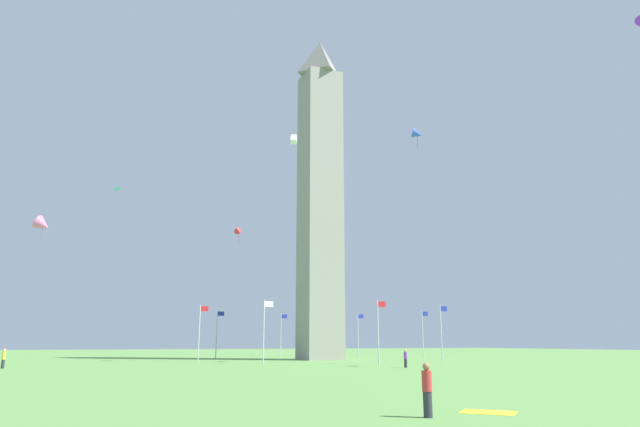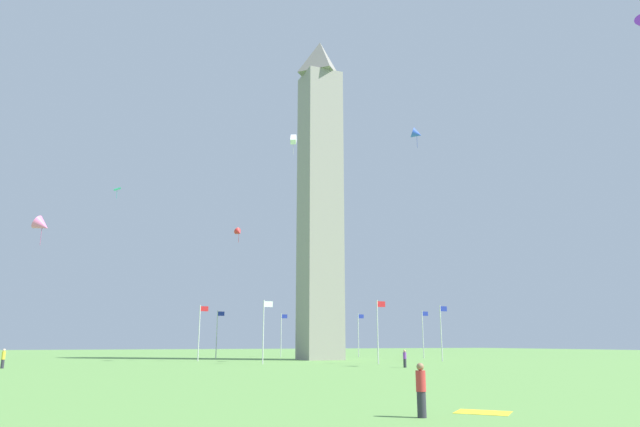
{
  "view_description": "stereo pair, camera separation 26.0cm",
  "coord_description": "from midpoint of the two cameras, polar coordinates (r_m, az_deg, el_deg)",
  "views": [
    {
      "loc": [
        -30.86,
        -73.17,
        2.35
      ],
      "look_at": [
        0.0,
        0.0,
        20.57
      ],
      "focal_mm": 31.56,
      "sensor_mm": 36.0,
      "label": 1
    },
    {
      "loc": [
        -30.62,
        -73.27,
        2.35
      ],
      "look_at": [
        0.0,
        0.0,
        20.57
      ],
      "focal_mm": 31.56,
      "sensor_mm": 36.0,
      "label": 2
    }
  ],
  "objects": [
    {
      "name": "kite_red_delta",
      "position": [
        75.96,
        -8.32,
        -1.89
      ],
      "size": [
        1.35,
        1.52,
        2.01
      ],
      "color": "red"
    },
    {
      "name": "ground_plane",
      "position": [
        79.44,
        -0.1,
        -14.62
      ],
      "size": [
        260.0,
        260.0,
        0.0
      ],
      "primitive_type": "plane",
      "color": "#609347"
    },
    {
      "name": "kite_cyan_diamond",
      "position": [
        73.69,
        -19.96,
        2.32
      ],
      "size": [
        0.88,
        0.92,
        1.36
      ],
      "color": "#33C6D1"
    },
    {
      "name": "kite_blue_delta",
      "position": [
        71.5,
        9.71,
        7.94
      ],
      "size": [
        1.97,
        1.86,
        2.63
      ],
      "color": "blue"
    },
    {
      "name": "person_red_shirt",
      "position": [
        19.25,
        10.42,
        -17.21
      ],
      "size": [
        0.32,
        0.32,
        1.69
      ],
      "rotation": [
        0.0,
        0.0,
        1.78
      ],
      "color": "#2D2D38",
      "rests_on": "ground"
    },
    {
      "name": "person_purple_shirt",
      "position": [
        55.8,
        8.53,
        -14.35
      ],
      "size": [
        0.32,
        0.32,
        1.65
      ],
      "rotation": [
        0.0,
        0.0,
        1.9
      ],
      "color": "#2D2D38",
      "rests_on": "ground"
    },
    {
      "name": "picnic_blanket_near_first_person",
      "position": [
        21.19,
        16.36,
        -18.78
      ],
      "size": [
        2.25,
        2.27,
        0.01
      ],
      "primitive_type": "cube",
      "rotation": [
        0.0,
        0.0,
        2.31
      ],
      "color": "yellow",
      "rests_on": "ground"
    },
    {
      "name": "flagpole_s",
      "position": [
        74.58,
        -12.19,
        -11.47
      ],
      "size": [
        1.12,
        0.14,
        7.0
      ],
      "color": "silver",
      "rests_on": "ground"
    },
    {
      "name": "kite_white_box",
      "position": [
        72.99,
        -2.79,
        7.51
      ],
      "size": [
        1.23,
        1.56,
        2.74
      ],
      "color": "white"
    },
    {
      "name": "flagpole_ne",
      "position": [
        95.1,
        3.83,
        -11.97
      ],
      "size": [
        1.12,
        0.14,
        7.0
      ],
      "color": "silver",
      "rests_on": "ground"
    },
    {
      "name": "flagpole_se",
      "position": [
        87.13,
        -10.48,
        -11.71
      ],
      "size": [
        1.12,
        0.14,
        7.0
      ],
      "color": "silver",
      "rests_on": "ground"
    },
    {
      "name": "flagpole_sw",
      "position": [
        64.32,
        -5.78,
        -11.5
      ],
      "size": [
        1.12,
        0.14,
        7.0
      ],
      "color": "silver",
      "rests_on": "ground"
    },
    {
      "name": "flagpole_e",
      "position": [
        95.04,
        -4.04,
        -11.97
      ],
      "size": [
        1.12,
        0.14,
        7.0
      ],
      "color": "silver",
      "rests_on": "ground"
    },
    {
      "name": "obelisk_monument",
      "position": [
        82.31,
        -0.09,
        2.32
      ],
      "size": [
        5.28,
        5.28,
        47.98
      ],
      "color": "gray",
      "rests_on": "ground"
    },
    {
      "name": "flagpole_nw",
      "position": [
        74.77,
        12.12,
        -11.47
      ],
      "size": [
        1.12,
        0.14,
        7.0
      ],
      "color": "silver",
      "rests_on": "ground"
    },
    {
      "name": "flagpole_n",
      "position": [
        87.28,
        10.31,
        -11.72
      ],
      "size": [
        1.12,
        0.14,
        7.0
      ],
      "color": "silver",
      "rests_on": "ground"
    },
    {
      "name": "kite_pink_delta",
      "position": [
        54.85,
        -26.4,
        -1.05
      ],
      "size": [
        1.98,
        1.76,
        2.63
      ],
      "color": "pink"
    },
    {
      "name": "person_yellow_shirt",
      "position": [
        60.8,
        -29.54,
        -12.68
      ],
      "size": [
        0.32,
        0.32,
        1.77
      ],
      "rotation": [
        0.0,
        0.0,
        0.02
      ],
      "color": "#2D2D38",
      "rests_on": "ground"
    },
    {
      "name": "flagpole_w",
      "position": [
        64.4,
        5.83,
        -11.5
      ],
      "size": [
        1.12,
        0.14,
        7.0
      ],
      "color": "silver",
      "rests_on": "ground"
    }
  ]
}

